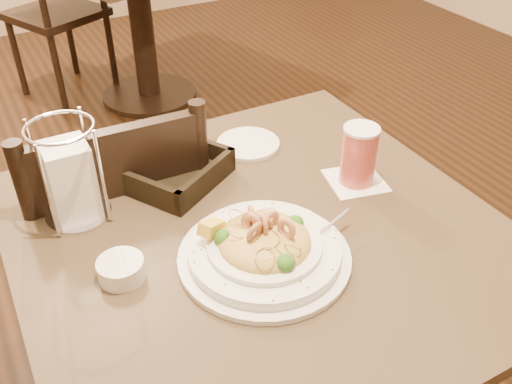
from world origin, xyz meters
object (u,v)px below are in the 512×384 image
dining_chair_far (60,6)px  butter_ramekin (121,269)px  dining_chair_near (122,249)px  main_table (260,316)px  pasta_bowl (264,247)px  bread_basket (178,173)px  background_table (139,5)px  side_plate (248,144)px  drink_glass (359,156)px  napkin_caddy (71,179)px

dining_chair_far → butter_ramekin: (-0.38, -2.36, 0.28)m
dining_chair_far → butter_ramekin: 2.40m
dining_chair_near → butter_ramekin: 0.48m
main_table → pasta_bowl: bearing=-115.0°
dining_chair_near → butter_ramekin: bearing=79.9°
dining_chair_far → bread_basket: dining_chair_far is taller
bread_basket → butter_ramekin: 0.30m
background_table → side_plate: (-0.33, -1.83, 0.25)m
dining_chair_far → drink_glass: (0.15, -2.31, 0.33)m
bread_basket → butter_ramekin: bearing=-131.2°
butter_ramekin → bread_basket: bearing=48.8°
napkin_caddy → bread_basket: bearing=4.3°
main_table → background_table: same height
main_table → dining_chair_far: 2.37m
pasta_bowl → dining_chair_near: bearing=109.2°
drink_glass → main_table: bearing=-169.4°
bread_basket → butter_ramekin: bread_basket is taller
pasta_bowl → side_plate: pasta_bowl is taller
napkin_caddy → pasta_bowl: bearing=-47.9°
dining_chair_near → drink_glass: (0.45, -0.33, 0.33)m
drink_glass → background_table: bearing=84.6°
main_table → background_table: bearing=77.9°
napkin_caddy → butter_ramekin: bearing=-84.0°
side_plate → dining_chair_far: bearing=90.5°
dining_chair_far → napkin_caddy: (-0.40, -2.15, 0.35)m
background_table → pasta_bowl: 2.26m
napkin_caddy → butter_ramekin: 0.22m
pasta_bowl → drink_glass: (0.29, 0.12, 0.04)m
main_table → pasta_bowl: pasta_bowl is taller
pasta_bowl → dining_chair_far: bearing=86.7°
pasta_bowl → napkin_caddy: bearing=132.1°
main_table → dining_chair_near: size_ratio=0.97×
main_table → drink_glass: size_ratio=6.46×
pasta_bowl → bread_basket: size_ratio=1.35×
napkin_caddy → side_plate: 0.43m
dining_chair_near → drink_glass: bearing=145.8°
side_plate → butter_ramekin: (-0.40, -0.28, 0.01)m
dining_chair_far → side_plate: bearing=65.9°
main_table → napkin_caddy: 0.49m
background_table → napkin_caddy: napkin_caddy is taller
main_table → dining_chair_far: size_ratio=0.97×
background_table → pasta_bowl: size_ratio=3.29×
background_table → drink_glass: bearing=-95.4°
butter_ramekin → side_plate: bearing=35.4°
background_table → dining_chair_far: dining_chair_far is taller
pasta_bowl → butter_ramekin: bearing=161.7°
main_table → napkin_caddy: bearing=143.7°
dining_chair_far → bread_basket: 2.16m
napkin_caddy → side_plate: bearing=9.9°
napkin_caddy → dining_chair_near: bearing=57.9°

